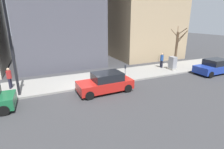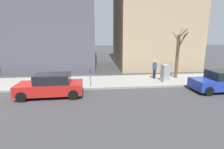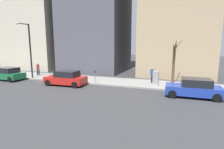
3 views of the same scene
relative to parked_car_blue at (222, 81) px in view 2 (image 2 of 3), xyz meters
The scene contains 9 objects.
ground_plane 13.07m from the parked_car_blue, 84.41° to the left, with size 120.00×120.00×0.00m, color #38383A.
sidewalk 13.41m from the parked_car_blue, 75.87° to the left, with size 4.00×36.00×0.15m, color gray.
parked_car_blue is the anchor object (origin of this frame).
parked_car_red 12.07m from the parked_car_blue, 89.33° to the left, with size 2.03×4.25×1.52m.
parking_meter 9.67m from the parked_car_blue, 79.74° to the left, with size 0.14×0.10×1.35m.
utility_box 4.13m from the parked_car_blue, 51.45° to the left, with size 0.83×0.61×1.43m.
bare_tree 4.47m from the parked_car_blue, 22.91° to the left, with size 2.26×0.90×4.50m.
trash_bin 12.02m from the parked_car_blue, 79.60° to the left, with size 0.56×0.56×0.90m, color #14381E.
pedestrian_near_meter 5.31m from the parked_car_blue, 45.13° to the left, with size 0.40×0.36×1.66m.
Camera 2 is at (-12.60, -3.79, 3.96)m, focal length 28.00 mm.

